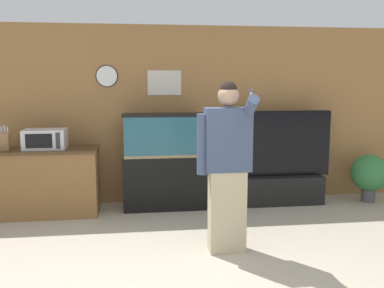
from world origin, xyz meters
name	(u,v)px	position (x,y,z in m)	size (l,w,h in m)	color
wall_back_paneled	(158,115)	(0.00, 3.20, 1.30)	(10.00, 0.08, 2.60)	olive
counter_island	(41,182)	(-1.61, 2.69, 0.46)	(1.54, 0.57, 0.91)	brown
microwave	(45,139)	(-1.53, 2.69, 1.04)	(0.54, 0.37, 0.26)	silver
knife_block	(5,141)	(-2.02, 2.63, 1.03)	(0.11, 0.10, 0.33)	olive
aquarium_on_stand	(164,162)	(0.06, 2.80, 0.67)	(1.16, 0.42, 1.35)	black
tv_on_stand	(278,177)	(1.74, 2.82, 0.40)	(1.57, 0.40, 1.37)	black
person_standing	(227,165)	(0.60, 1.15, 0.94)	(0.57, 0.43, 1.80)	#BCAD89
potted_plant	(370,174)	(3.13, 2.74, 0.42)	(0.55, 0.55, 0.71)	#4C4C51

